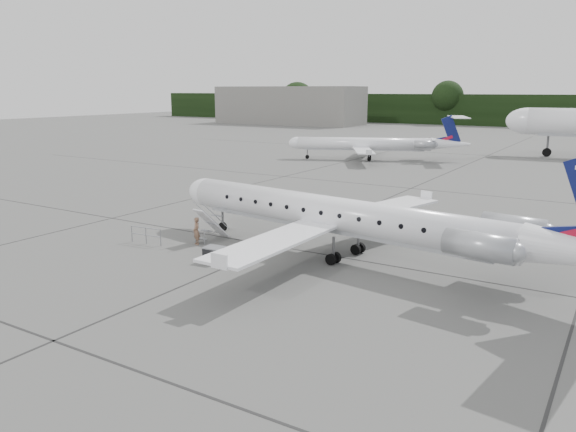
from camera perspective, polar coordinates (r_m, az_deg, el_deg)
The scene contains 8 objects.
ground at distance 26.38m, azimuth 4.47°, elevation -7.63°, with size 320.00×320.00×0.00m, color slate.
terminal_building at distance 155.08m, azimuth 0.11°, elevation 11.18°, with size 40.00×14.00×10.00m, color slate.
main_regional_jet at distance 31.05m, azimuth 4.60°, elevation 1.94°, with size 26.28×18.92×6.74m, color white, non-canonical shape.
airstair at distance 34.97m, azimuth -7.77°, elevation -0.80°, with size 0.85×2.18×2.11m, color white, non-canonical shape.
passenger at distance 34.22m, azimuth -9.28°, elevation -1.52°, with size 0.61×0.40×1.68m, color brown.
safety_railing at distance 35.10m, azimuth -14.23°, elevation -1.96°, with size 2.20×0.08×1.00m, color gray, non-canonical shape.
baggage_cart at distance 30.82m, azimuth -7.50°, elevation -3.82°, with size 1.02×0.83×0.88m, color black, non-canonical shape.
bg_regional_left at distance 75.72m, azimuth 7.70°, elevation 7.90°, with size 22.44×16.16×5.89m, color white, non-canonical shape.
Camera 1 is at (11.22, -22.05, 9.16)m, focal length 35.00 mm.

